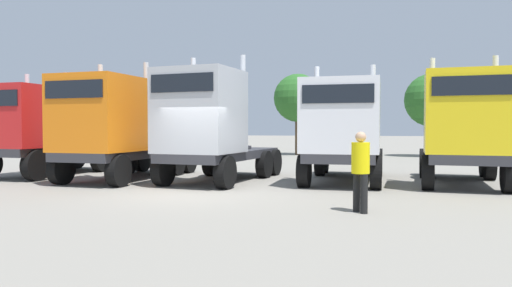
# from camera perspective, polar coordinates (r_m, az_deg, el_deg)

# --- Properties ---
(ground) EXTENTS (200.00, 200.00, 0.00)m
(ground) POSITION_cam_1_polar(r_m,az_deg,el_deg) (13.76, -7.96, -6.00)
(ground) COLOR gray
(semi_truck_red) EXTENTS (3.12, 6.32, 4.02)m
(semi_truck_red) POSITION_cam_1_polar(r_m,az_deg,el_deg) (20.24, -24.67, 1.48)
(semi_truck_red) COLOR #333338
(semi_truck_red) RESTS_ON ground
(semi_truck_orange) EXTENTS (3.08, 6.47, 4.19)m
(semi_truck_orange) POSITION_cam_1_polar(r_m,az_deg,el_deg) (17.42, -16.84, 1.82)
(semi_truck_orange) COLOR #333338
(semi_truck_orange) RESTS_ON ground
(semi_truck_silver) EXTENTS (3.33, 6.15, 4.35)m
(semi_truck_silver) POSITION_cam_1_polar(r_m,az_deg,el_deg) (16.14, -5.69, 2.10)
(semi_truck_silver) COLOR #333338
(semi_truck_silver) RESTS_ON ground
(semi_truck_white) EXTENTS (2.78, 6.37, 4.00)m
(semi_truck_white) POSITION_cam_1_polar(r_m,az_deg,el_deg) (16.25, 10.23, 1.45)
(semi_truck_white) COLOR #333338
(semi_truck_white) RESTS_ON ground
(semi_truck_yellow) EXTENTS (3.07, 6.20, 4.18)m
(semi_truck_yellow) POSITION_cam_1_polar(r_m,az_deg,el_deg) (16.51, 23.43, 1.64)
(semi_truck_yellow) COLOR #333338
(semi_truck_yellow) RESTS_ON ground
(visitor_in_hivis) EXTENTS (0.56, 0.56, 1.80)m
(visitor_in_hivis) POSITION_cam_1_polar(r_m,az_deg,el_deg) (10.90, 12.26, -2.57)
(visitor_in_hivis) COLOR black
(visitor_in_hivis) RESTS_ON ground
(oak_far_left) EXTENTS (3.65, 3.65, 6.22)m
(oak_far_left) POSITION_cam_1_polar(r_m,az_deg,el_deg) (38.46, -7.75, 5.58)
(oak_far_left) COLOR #4C3823
(oak_far_left) RESTS_ON ground
(oak_far_centre) EXTENTS (3.32, 3.32, 5.59)m
(oak_far_centre) POSITION_cam_1_polar(r_m,az_deg,el_deg) (33.44, 4.97, 5.35)
(oak_far_centre) COLOR #4C3823
(oak_far_centre) RESTS_ON ground
(oak_far_right) EXTENTS (3.45, 3.45, 5.40)m
(oak_far_right) POSITION_cam_1_polar(r_m,az_deg,el_deg) (33.34, 20.06, 4.83)
(oak_far_right) COLOR #4C3823
(oak_far_right) RESTS_ON ground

